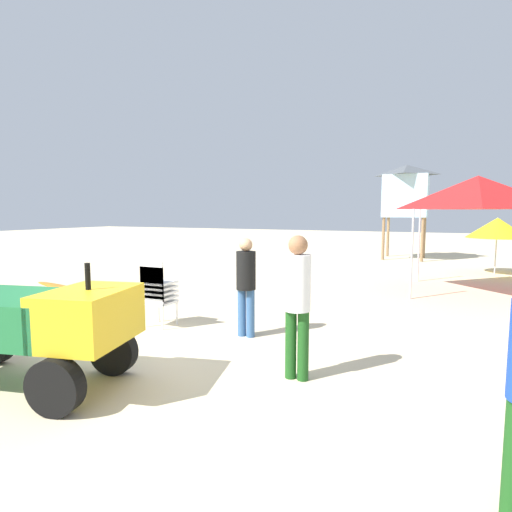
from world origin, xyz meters
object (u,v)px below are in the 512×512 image
(lifeguard_near_center, at_px, (297,297))
(popup_canopy, at_px, (477,193))
(surfboard_pile, at_px, (65,297))
(beach_umbrella_left, at_px, (497,228))
(stacked_plastic_chairs, at_px, (156,289))
(lifeguard_tower, at_px, (406,191))
(lifeguard_near_right, at_px, (246,281))
(utility_cart, at_px, (28,322))

(lifeguard_near_center, bearing_deg, popup_canopy, 71.93)
(surfboard_pile, bearing_deg, beach_umbrella_left, 46.51)
(stacked_plastic_chairs, height_order, popup_canopy, popup_canopy)
(popup_canopy, xyz_separation_m, lifeguard_tower, (-2.31, 7.43, 0.43))
(stacked_plastic_chairs, relative_size, surfboard_pile, 0.44)
(lifeguard_tower, height_order, beach_umbrella_left, lifeguard_tower)
(stacked_plastic_chairs, height_order, lifeguard_near_right, lifeguard_near_right)
(stacked_plastic_chairs, relative_size, lifeguard_tower, 0.29)
(lifeguard_tower, bearing_deg, stacked_plastic_chairs, -102.73)
(lifeguard_near_right, height_order, popup_canopy, popup_canopy)
(stacked_plastic_chairs, xyz_separation_m, beach_umbrella_left, (6.18, 9.81, 0.84))
(lifeguard_near_right, bearing_deg, lifeguard_near_center, -44.36)
(lifeguard_near_right, xyz_separation_m, popup_canopy, (3.62, 5.68, 1.60))
(surfboard_pile, distance_m, lifeguard_near_center, 6.05)
(lifeguard_near_center, bearing_deg, surfboard_pile, 165.38)
(popup_canopy, bearing_deg, lifeguard_tower, 107.29)
(lifeguard_near_right, xyz_separation_m, beach_umbrella_left, (4.49, 9.63, 0.60))
(utility_cart, relative_size, lifeguard_near_right, 1.68)
(popup_canopy, distance_m, beach_umbrella_left, 4.17)
(beach_umbrella_left, bearing_deg, lifeguard_near_right, -114.98)
(surfboard_pile, height_order, popup_canopy, popup_canopy)
(lifeguard_near_center, relative_size, lifeguard_tower, 0.44)
(lifeguard_near_center, distance_m, popup_canopy, 7.50)
(beach_umbrella_left, bearing_deg, surfboard_pile, -133.49)
(surfboard_pile, relative_size, popup_canopy, 0.91)
(utility_cart, height_order, lifeguard_near_center, lifeguard_near_center)
(lifeguard_near_right, bearing_deg, lifeguard_tower, 84.30)
(utility_cart, distance_m, popup_canopy, 10.07)
(surfboard_pile, bearing_deg, lifeguard_tower, 65.92)
(surfboard_pile, bearing_deg, utility_cart, -45.33)
(stacked_plastic_chairs, height_order, beach_umbrella_left, beach_umbrella_left)
(lifeguard_near_center, height_order, popup_canopy, popup_canopy)
(lifeguard_near_center, height_order, beach_umbrella_left, beach_umbrella_left)
(stacked_plastic_chairs, distance_m, popup_canopy, 8.12)
(popup_canopy, bearing_deg, utility_cart, -120.71)
(stacked_plastic_chairs, distance_m, lifeguard_near_right, 1.72)
(utility_cart, distance_m, lifeguard_tower, 16.34)
(lifeguard_near_right, xyz_separation_m, lifeguard_tower, (1.31, 13.11, 2.03))
(popup_canopy, bearing_deg, surfboard_pile, -145.88)
(surfboard_pile, relative_size, lifeguard_near_center, 1.51)
(surfboard_pile, distance_m, beach_umbrella_left, 13.06)
(lifeguard_near_center, distance_m, lifeguard_tower, 14.55)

